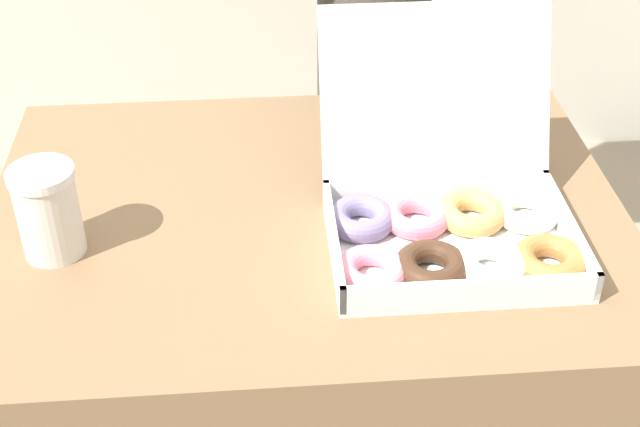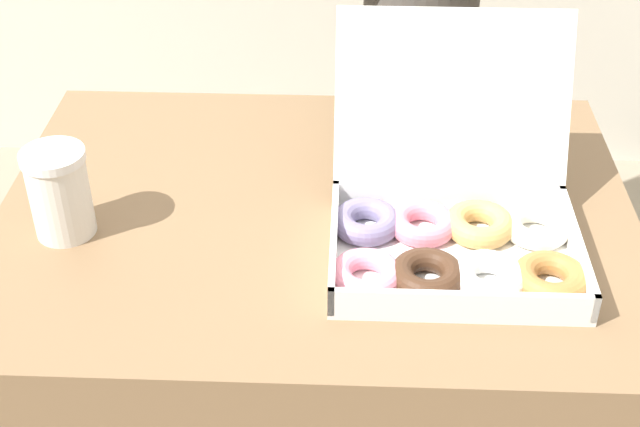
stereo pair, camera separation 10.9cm
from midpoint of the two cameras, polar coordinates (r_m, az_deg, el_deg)
The scene contains 3 objects.
table at distance 1.47m, azimuth 1.96°, elevation -11.85°, with size 0.87×0.66×0.76m.
donut_box at distance 1.14m, azimuth 11.29°, elevation -1.03°, with size 0.35×0.33×0.25m.
coffee_cup at distance 1.17m, azimuth -13.82°, elevation 1.22°, with size 0.08×0.08×0.12m.
Camera 2 is at (0.05, -1.00, 1.46)m, focal length 50.00 mm.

